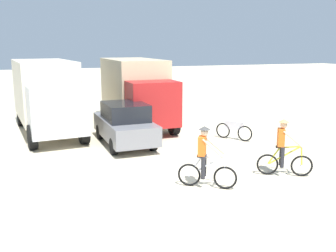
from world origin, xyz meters
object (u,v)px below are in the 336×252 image
cyclist_orange_shirt (205,159)px  cyclist_cowboy_hat (284,150)px  box_truck_tan_camper (136,89)px  sedan_parked (125,124)px  box_truck_cream_rv (46,93)px  bicycle_spare (234,131)px

cyclist_orange_shirt → cyclist_cowboy_hat: size_ratio=1.00×
box_truck_tan_camper → sedan_parked: size_ratio=1.60×
box_truck_tan_camper → sedan_parked: bearing=-112.8°
box_truck_cream_rv → box_truck_tan_camper: 4.39m
bicycle_spare → box_truck_tan_camper: bearing=124.4°
sedan_parked → cyclist_cowboy_hat: cyclist_cowboy_hat is taller
box_truck_cream_rv → bicycle_spare: size_ratio=4.70×
box_truck_cream_rv → bicycle_spare: box_truck_cream_rv is taller
box_truck_cream_rv → cyclist_orange_shirt: 9.75m
sedan_parked → cyclist_cowboy_hat: size_ratio=2.32×
cyclist_cowboy_hat → bicycle_spare: (0.96, 4.65, -0.45)m
sedan_parked → box_truck_tan_camper: bearing=67.2°
bicycle_spare → box_truck_cream_rv: bearing=150.6°
box_truck_cream_rv → cyclist_cowboy_hat: size_ratio=3.80×
box_truck_tan_camper → cyclist_cowboy_hat: size_ratio=3.72×
cyclist_cowboy_hat → bicycle_spare: 4.77m
box_truck_tan_camper → sedan_parked: box_truck_tan_camper is taller
box_truck_tan_camper → sedan_parked: 4.15m
box_truck_tan_camper → cyclist_cowboy_hat: box_truck_tan_camper is taller
cyclist_cowboy_hat → bicycle_spare: cyclist_cowboy_hat is taller
box_truck_tan_camper → cyclist_orange_shirt: (-0.61, -9.25, -1.03)m
cyclist_orange_shirt → cyclist_cowboy_hat: bearing=1.4°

